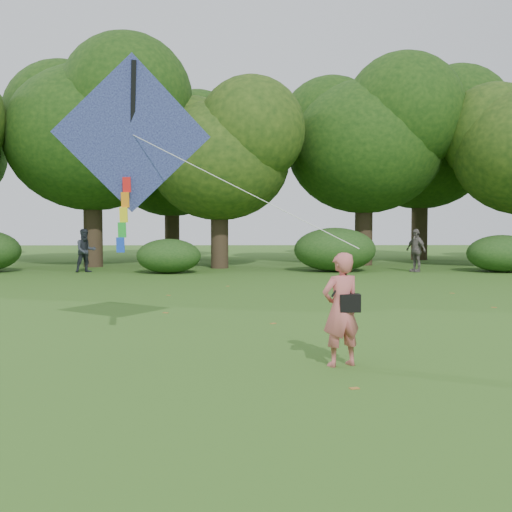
{
  "coord_description": "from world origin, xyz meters",
  "views": [
    {
      "loc": [
        -0.92,
        -9.37,
        2.1
      ],
      "look_at": [
        -0.69,
        2.0,
        1.5
      ],
      "focal_mm": 45.0,
      "sensor_mm": 36.0,
      "label": 1
    }
  ],
  "objects_px": {
    "bystander_left": "(85,251)",
    "bystander_right": "(416,250)",
    "man_kite_flyer": "(341,309)",
    "flying_kite": "(132,137)"
  },
  "relations": [
    {
      "from": "bystander_right",
      "to": "flying_kite",
      "type": "distance_m",
      "value": 18.55
    },
    {
      "from": "man_kite_flyer",
      "to": "bystander_right",
      "type": "height_order",
      "value": "bystander_right"
    },
    {
      "from": "bystander_left",
      "to": "man_kite_flyer",
      "type": "bearing_deg",
      "value": -95.33
    },
    {
      "from": "bystander_left",
      "to": "bystander_right",
      "type": "bearing_deg",
      "value": -29.75
    },
    {
      "from": "bystander_right",
      "to": "flying_kite",
      "type": "height_order",
      "value": "flying_kite"
    },
    {
      "from": "bystander_left",
      "to": "bystander_right",
      "type": "distance_m",
      "value": 13.94
    },
    {
      "from": "man_kite_flyer",
      "to": "flying_kite",
      "type": "distance_m",
      "value": 4.68
    },
    {
      "from": "man_kite_flyer",
      "to": "bystander_right",
      "type": "bearing_deg",
      "value": -130.87
    },
    {
      "from": "man_kite_flyer",
      "to": "bystander_left",
      "type": "bearing_deg",
      "value": -88.08
    },
    {
      "from": "bystander_right",
      "to": "flying_kite",
      "type": "xyz_separation_m",
      "value": [
        -9.22,
        -15.88,
        2.65
      ]
    }
  ]
}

